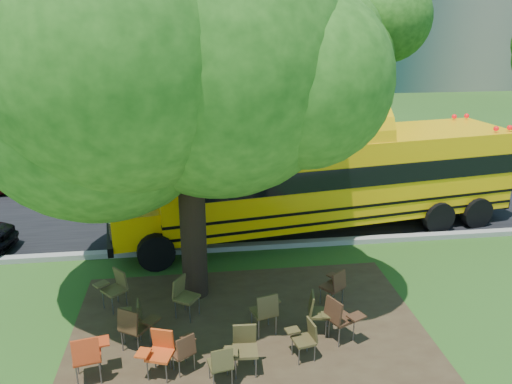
{
  "coord_description": "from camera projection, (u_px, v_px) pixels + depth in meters",
  "views": [
    {
      "loc": [
        0.07,
        -9.13,
        5.95
      ],
      "look_at": [
        1.71,
        3.75,
        1.35
      ],
      "focal_mm": 35.0,
      "sensor_mm": 36.0,
      "label": 1
    }
  ],
  "objects": [
    {
      "name": "ground",
      "position": [
        198.0,
        315.0,
        10.52
      ],
      "size": [
        160.0,
        160.0,
        0.0
      ],
      "primitive_type": "plane",
      "color": "#294E18",
      "rests_on": "ground"
    },
    {
      "name": "dirt_patch",
      "position": [
        248.0,
        324.0,
        10.17
      ],
      "size": [
        7.0,
        4.5,
        0.03
      ],
      "primitive_type": "cube",
      "color": "#382819",
      "rests_on": "ground"
    },
    {
      "name": "asphalt_road",
      "position": [
        194.0,
        199.0,
        17.06
      ],
      "size": [
        80.0,
        8.0,
        0.04
      ],
      "primitive_type": "cube",
      "color": "black",
      "rests_on": "ground"
    },
    {
      "name": "kerb_near",
      "position": [
        196.0,
        249.0,
        13.3
      ],
      "size": [
        80.0,
        0.25,
        0.14
      ],
      "primitive_type": "cube",
      "color": "gray",
      "rests_on": "ground"
    },
    {
      "name": "kerb_far",
      "position": [
        193.0,
        164.0,
        20.87
      ],
      "size": [
        80.0,
        0.25,
        0.14
      ],
      "primitive_type": "cube",
      "color": "gray",
      "rests_on": "ground"
    },
    {
      "name": "bg_tree_2",
      "position": [
        82.0,
        55.0,
        23.48
      ],
      "size": [
        4.8,
        4.8,
        6.62
      ],
      "color": "black",
      "rests_on": "ground"
    },
    {
      "name": "bg_tree_3",
      "position": [
        364.0,
        37.0,
        22.88
      ],
      "size": [
        5.6,
        5.6,
        7.84
      ],
      "color": "black",
      "rests_on": "ground"
    },
    {
      "name": "main_tree",
      "position": [
        185.0,
        47.0,
        9.49
      ],
      "size": [
        7.2,
        7.2,
        9.01
      ],
      "color": "black",
      "rests_on": "ground"
    },
    {
      "name": "school_bus",
      "position": [
        334.0,
        176.0,
        14.28
      ],
      "size": [
        11.68,
        4.19,
        2.8
      ],
      "rotation": [
        0.0,
        0.0,
        0.16
      ],
      "color": "#FFB608",
      "rests_on": "ground"
    },
    {
      "name": "chair_0",
      "position": [
        88.0,
        353.0,
        8.39
      ],
      "size": [
        0.64,
        0.66,
        0.95
      ],
      "rotation": [
        0.0,
        0.0,
        0.19
      ],
      "color": "#BF3714",
      "rests_on": "ground"
    },
    {
      "name": "chair_1",
      "position": [
        134.0,
        325.0,
        9.18
      ],
      "size": [
        0.8,
        0.63,
        0.94
      ],
      "rotation": [
        0.0,
        0.0,
        -0.56
      ],
      "color": "#402A16",
      "rests_on": "ground"
    },
    {
      "name": "chair_2",
      "position": [
        184.0,
        349.0,
        8.68
      ],
      "size": [
        0.52,
        0.65,
        0.78
      ],
      "rotation": [
        0.0,
        0.0,
        0.57
      ],
      "color": "#482B1A",
      "rests_on": "ground"
    },
    {
      "name": "chair_3",
      "position": [
        159.0,
        349.0,
        8.59
      ],
      "size": [
        0.67,
        0.53,
        0.86
      ],
      "rotation": [
        0.0,
        0.0,
        2.82
      ],
      "color": "#D04516",
      "rests_on": "ground"
    },
    {
      "name": "chair_4",
      "position": [
        222.0,
        361.0,
        8.33
      ],
      "size": [
        0.54,
        0.56,
        0.81
      ],
      "rotation": [
        0.0,
        0.0,
        0.19
      ],
      "color": "#453D1E",
      "rests_on": "ground"
    },
    {
      "name": "chair_5",
      "position": [
        243.0,
        345.0,
        8.66
      ],
      "size": [
        0.6,
        0.52,
        0.89
      ],
      "rotation": [
        0.0,
        0.0,
        3.09
      ],
      "color": "#4D4121",
      "rests_on": "ground"
    },
    {
      "name": "chair_6",
      "position": [
        306.0,
        336.0,
        9.02
      ],
      "size": [
        0.56,
        0.54,
        0.79
      ],
      "rotation": [
        0.0,
        0.0,
        1.78
      ],
      "color": "#463B1E",
      "rests_on": "ground"
    },
    {
      "name": "chair_7",
      "position": [
        339.0,
        316.0,
        9.45
      ],
      "size": [
        0.76,
        0.65,
        0.96
      ],
      "rotation": [
        0.0,
        0.0,
        -1.12
      ],
      "color": "#402617",
      "rests_on": "ground"
    },
    {
      "name": "chair_8",
      "position": [
        134.0,
        316.0,
        9.6
      ],
      "size": [
        0.5,
        0.52,
        0.79
      ],
      "rotation": [
        0.0,
        0.0,
        1.65
      ],
      "color": "#4B4220",
      "rests_on": "ground"
    },
    {
      "name": "chair_9",
      "position": [
        115.0,
        285.0,
        10.58
      ],
      "size": [
        0.76,
        0.6,
        0.89
      ],
      "rotation": [
        0.0,
        0.0,
        2.29
      ],
      "color": "brown",
      "rests_on": "ground"
    },
    {
      "name": "chair_10",
      "position": [
        184.0,
        294.0,
        10.24
      ],
      "size": [
        0.6,
        0.76,
        0.9
      ],
      "rotation": [
        0.0,
        0.0,
        -2.15
      ],
      "color": "brown",
      "rests_on": "ground"
    },
    {
      "name": "chair_11",
      "position": [
        266.0,
        309.0,
        9.69
      ],
      "size": [
        0.64,
        0.68,
        0.94
      ],
      "rotation": [
        0.0,
        0.0,
        0.27
      ],
      "color": "#4F4222",
      "rests_on": "ground"
    },
    {
      "name": "chair_12",
      "position": [
        318.0,
        310.0,
        9.72
      ],
      "size": [
        0.51,
        0.64,
        0.87
      ],
      "rotation": [
        0.0,
        0.0,
        4.53
      ],
      "color": "#433D1D",
      "rests_on": "ground"
    },
    {
      "name": "chair_13",
      "position": [
        335.0,
        284.0,
        10.67
      ],
      "size": [
        0.58,
        0.73,
        0.87
      ],
      "rotation": [
        0.0,
        0.0,
        0.63
      ],
      "color": "#4A2A1A",
      "rests_on": "ground"
    },
    {
      "name": "bg_car_red",
      "position": [
        4.0,
        171.0,
        17.9
      ],
      "size": [
        5.23,
        3.0,
        1.37
      ],
      "primitive_type": "imported",
      "rotation": [
        0.0,
        0.0,
        1.72
      ],
      "color": "#56100E",
      "rests_on": "ground"
    }
  ]
}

